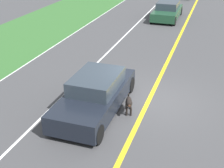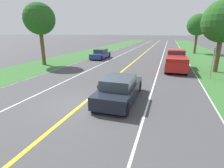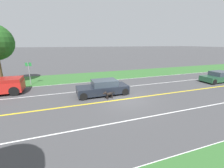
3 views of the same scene
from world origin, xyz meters
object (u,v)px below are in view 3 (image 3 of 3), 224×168
(ego_car, at_px, (103,88))
(street_sign, at_px, (29,71))
(car_trailing_near, at_px, (218,77))
(dog, at_px, (108,94))

(ego_car, distance_m, street_sign, 9.34)
(car_trailing_near, bearing_deg, ego_car, 89.33)
(dog, height_order, street_sign, street_sign)
(street_sign, bearing_deg, dog, -136.35)
(ego_car, relative_size, dog, 3.92)
(car_trailing_near, bearing_deg, dog, 94.30)
(dog, relative_size, car_trailing_near, 0.28)
(car_trailing_near, xyz_separation_m, street_sign, (6.31, 22.00, 1.03))
(dog, distance_m, car_trailing_near, 14.95)
(ego_car, height_order, street_sign, street_sign)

